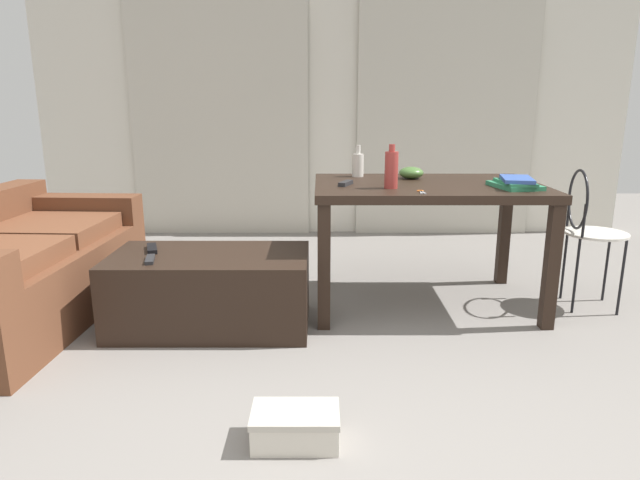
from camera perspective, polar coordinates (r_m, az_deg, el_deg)
ground_plane at (r=3.28m, az=1.81°, el=-8.13°), size 9.06×9.06×0.00m
wall_back at (r=5.32m, az=1.01°, el=14.25°), size 5.45×0.10×2.51m
curtains at (r=5.24m, az=1.02°, el=12.85°), size 3.73×0.03×2.25m
couch at (r=3.64m, az=-29.40°, el=-2.82°), size 0.97×1.75×0.70m
coffee_table at (r=3.18m, az=-11.39°, el=-5.08°), size 1.09×0.60×0.42m
craft_table at (r=3.42m, az=10.59°, el=4.16°), size 1.34×0.91×0.76m
wire_chair at (r=3.70m, az=25.42°, el=1.73°), size 0.36×0.38×0.85m
bottle_near at (r=3.65m, az=3.63°, el=7.75°), size 0.07×0.07×0.20m
bottle_far at (r=3.17m, az=7.04°, el=7.22°), size 0.08×0.08×0.25m
bowl at (r=3.59m, az=9.05°, el=6.83°), size 0.15×0.15×0.07m
book_stack at (r=3.35m, az=19.13°, el=5.56°), size 0.26×0.33×0.06m
tv_remote_on_table at (r=3.27m, az=2.37°, el=5.83°), size 0.10×0.15×0.02m
scissors at (r=3.07m, az=10.05°, el=4.92°), size 0.04×0.12×0.00m
tv_remote_primary at (r=3.27m, az=-17.12°, el=-0.86°), size 0.11×0.19×0.02m
tv_remote_secondary at (r=3.06m, az=-17.31°, el=-1.94°), size 0.07×0.16×0.02m
shoebox at (r=2.18m, az=-2.80°, el=-18.54°), size 0.33×0.20×0.13m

